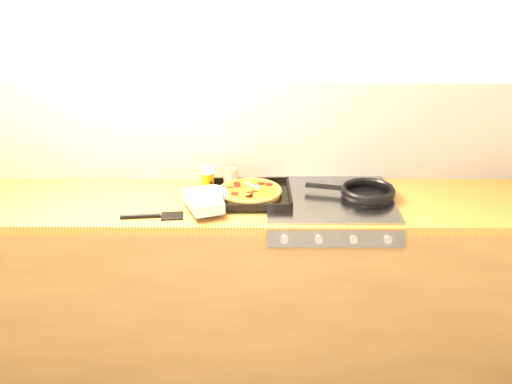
{
  "coord_description": "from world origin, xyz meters",
  "views": [
    {
      "loc": [
        0.11,
        -1.71,
        2.11
      ],
      "look_at": [
        0.1,
        1.08,
        0.95
      ],
      "focal_mm": 45.0,
      "sensor_mm": 36.0,
      "label": 1
    }
  ],
  "objects_px": {
    "pizza_on_tray": "(237,194)",
    "juice_glass": "(208,178)",
    "tomato_can": "(231,178)",
    "frying_pan": "(367,192)"
  },
  "relations": [
    {
      "from": "tomato_can",
      "to": "frying_pan",
      "type": "bearing_deg",
      "value": -12.4
    },
    {
      "from": "frying_pan",
      "to": "tomato_can",
      "type": "height_order",
      "value": "tomato_can"
    },
    {
      "from": "pizza_on_tray",
      "to": "juice_glass",
      "type": "relative_size",
      "value": 4.65
    },
    {
      "from": "pizza_on_tray",
      "to": "tomato_can",
      "type": "xyz_separation_m",
      "value": [
        -0.04,
        0.18,
        0.01
      ]
    },
    {
      "from": "tomato_can",
      "to": "juice_glass",
      "type": "distance_m",
      "value": 0.12
    },
    {
      "from": "pizza_on_tray",
      "to": "frying_pan",
      "type": "bearing_deg",
      "value": 3.16
    },
    {
      "from": "frying_pan",
      "to": "juice_glass",
      "type": "distance_m",
      "value": 0.78
    },
    {
      "from": "tomato_can",
      "to": "juice_glass",
      "type": "height_order",
      "value": "juice_glass"
    },
    {
      "from": "pizza_on_tray",
      "to": "frying_pan",
      "type": "distance_m",
      "value": 0.62
    },
    {
      "from": "pizza_on_tray",
      "to": "tomato_can",
      "type": "distance_m",
      "value": 0.18
    }
  ]
}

